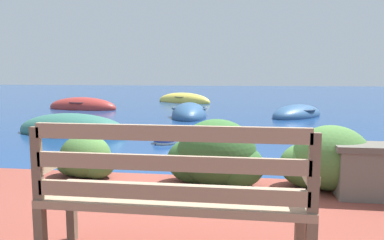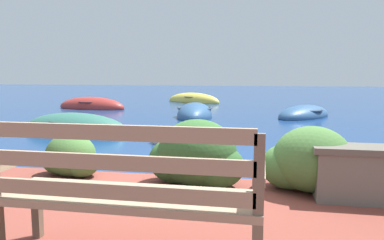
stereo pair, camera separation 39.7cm
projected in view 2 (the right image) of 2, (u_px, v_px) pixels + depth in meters
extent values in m
plane|color=navy|center=(183.00, 193.00, 4.51)|extent=(80.00, 80.00, 0.00)
cube|color=brown|center=(37.00, 211.00, 2.78)|extent=(0.06, 0.06, 0.40)
cube|color=brown|center=(258.00, 228.00, 2.48)|extent=(0.06, 0.06, 0.40)
cube|color=gray|center=(130.00, 198.00, 2.40)|extent=(1.68, 0.48, 0.05)
cube|color=gray|center=(118.00, 192.00, 2.18)|extent=(1.60, 0.04, 0.09)
cube|color=gray|center=(117.00, 163.00, 2.16)|extent=(1.60, 0.04, 0.09)
cube|color=gray|center=(116.00, 133.00, 2.14)|extent=(1.60, 0.04, 0.09)
cube|color=brown|center=(259.00, 175.00, 2.01)|extent=(0.06, 0.04, 0.45)
cube|color=gray|center=(16.00, 161.00, 2.52)|extent=(0.07, 0.43, 0.05)
cube|color=gray|center=(259.00, 173.00, 2.22)|extent=(0.07, 0.43, 0.05)
ellipsoid|color=#426B33|center=(71.00, 155.00, 4.45)|extent=(0.60, 0.54, 0.51)
ellipsoid|color=#426B33|center=(60.00, 159.00, 4.54)|extent=(0.45, 0.40, 0.36)
ellipsoid|color=#426B33|center=(81.00, 163.00, 4.41)|extent=(0.42, 0.38, 0.33)
ellipsoid|color=#2D5628|center=(197.00, 153.00, 4.05)|extent=(0.86, 0.77, 0.73)
ellipsoid|color=#2D5628|center=(177.00, 160.00, 4.17)|extent=(0.64, 0.58, 0.51)
ellipsoid|color=#2D5628|center=(216.00, 166.00, 3.98)|extent=(0.60, 0.54, 0.47)
ellipsoid|color=#426B33|center=(312.00, 159.00, 3.84)|extent=(0.80, 0.72, 0.68)
ellipsoid|color=#426B33|center=(289.00, 166.00, 3.95)|extent=(0.60, 0.54, 0.48)
ellipsoid|color=#426B33|center=(333.00, 173.00, 3.78)|extent=(0.56, 0.51, 0.44)
ellipsoid|color=#336B5B|center=(75.00, 130.00, 9.10)|extent=(3.00, 1.61, 0.86)
torus|color=#304F46|center=(75.00, 121.00, 9.07)|extent=(1.37, 1.37, 0.07)
cube|color=#846647|center=(60.00, 121.00, 9.21)|extent=(0.26, 0.96, 0.04)
cube|color=#846647|center=(87.00, 123.00, 8.96)|extent=(0.26, 0.96, 0.04)
ellipsoid|color=#2D517A|center=(195.00, 115.00, 12.42)|extent=(1.41, 2.67, 0.83)
torus|color=#2D4157|center=(195.00, 108.00, 12.39)|extent=(1.28, 1.28, 0.07)
cube|color=#846647|center=(194.00, 110.00, 12.02)|extent=(0.93, 0.22, 0.04)
cube|color=#846647|center=(195.00, 108.00, 12.71)|extent=(0.93, 0.22, 0.04)
ellipsoid|color=#2D517A|center=(304.00, 116.00, 12.36)|extent=(2.38, 2.71, 0.71)
torus|color=#2D4157|center=(304.00, 110.00, 12.33)|extent=(1.63, 1.63, 0.07)
cube|color=#846647|center=(310.00, 110.00, 12.60)|extent=(0.83, 0.63, 0.04)
cube|color=#846647|center=(299.00, 111.00, 12.12)|extent=(0.83, 0.63, 0.04)
ellipsoid|color=#9E2D28|center=(92.00, 107.00, 15.34)|extent=(3.11, 1.50, 0.85)
torus|color=brown|center=(91.00, 102.00, 15.31)|extent=(1.23, 1.23, 0.07)
cube|color=#846647|center=(101.00, 103.00, 15.17)|extent=(0.25, 0.86, 0.04)
cube|color=#846647|center=(84.00, 102.00, 15.44)|extent=(0.25, 0.86, 0.04)
ellipsoid|color=#DBC64C|center=(193.00, 101.00, 18.60)|extent=(3.17, 2.28, 0.85)
torus|color=olive|center=(193.00, 97.00, 18.57)|extent=(1.27, 1.27, 0.07)
cube|color=#846647|center=(201.00, 98.00, 18.28)|extent=(0.45, 0.70, 0.04)
cube|color=#846647|center=(187.00, 97.00, 18.82)|extent=(0.45, 0.70, 0.04)
sphere|color=white|center=(163.00, 139.00, 7.75)|extent=(0.45, 0.45, 0.45)
torus|color=navy|center=(163.00, 139.00, 7.75)|extent=(0.50, 0.50, 0.05)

